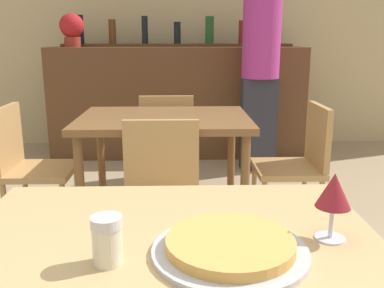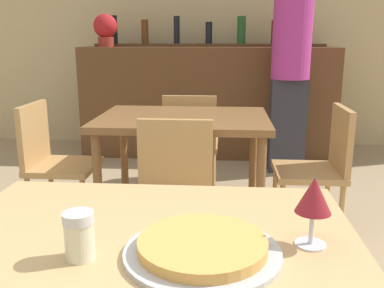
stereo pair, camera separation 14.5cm
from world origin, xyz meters
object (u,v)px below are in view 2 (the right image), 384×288
object	(u,v)px
pizza_tray	(202,248)
wine_glass	(314,197)
chair_far_side_back	(191,140)
person_standing	(291,65)
potted_plant	(105,28)
cheese_shaker	(79,235)
chair_far_side_right	(321,163)
chair_far_side_front	(173,192)
chair_far_side_left	(52,158)

from	to	relation	value
pizza_tray	wine_glass	size ratio (longest dim) A/B	2.13
chair_far_side_back	person_standing	distance (m)	1.28
wine_glass	potted_plant	world-z (taller)	potted_plant
chair_far_side_back	potted_plant	bearing A→B (deg)	-54.31
cheese_shaker	wine_glass	distance (m)	0.51
potted_plant	chair_far_side_right	bearing A→B (deg)	-46.58
chair_far_side_front	person_standing	world-z (taller)	person_standing
chair_far_side_front	cheese_shaker	size ratio (longest dim) A/B	8.00
cheese_shaker	chair_far_side_front	bearing A→B (deg)	87.42
chair_far_side_back	cheese_shaker	bearing A→B (deg)	88.67
chair_far_side_back	person_standing	size ratio (longest dim) A/B	0.46
chair_far_side_back	wine_glass	distance (m)	2.26
chair_far_side_front	person_standing	xyz separation A→B (m)	(0.83, 1.94, 0.50)
chair_far_side_left	pizza_tray	world-z (taller)	chair_far_side_left
chair_far_side_front	wine_glass	world-z (taller)	wine_glass
chair_far_side_back	chair_far_side_right	world-z (taller)	same
pizza_tray	person_standing	world-z (taller)	person_standing
chair_far_side_front	chair_far_side_left	xyz separation A→B (m)	(-0.83, 0.55, 0.00)
chair_far_side_right	person_standing	world-z (taller)	person_standing
chair_far_side_left	potted_plant	world-z (taller)	potted_plant
chair_far_side_front	chair_far_side_back	xyz separation A→B (m)	(-0.00, 1.10, 0.00)
chair_far_side_right	potted_plant	xyz separation A→B (m)	(-1.81, 1.92, 0.83)
person_standing	pizza_tray	bearing A→B (deg)	-101.47
chair_far_side_front	chair_far_side_right	xyz separation A→B (m)	(0.83, 0.55, 0.00)
chair_far_side_right	chair_far_side_back	bearing A→B (deg)	-123.55
cheese_shaker	chair_far_side_back	bearing A→B (deg)	88.67
chair_far_side_left	cheese_shaker	size ratio (longest dim) A/B	8.00
chair_far_side_left	chair_far_side_right	bearing A→B (deg)	-90.00
chair_far_side_left	wine_glass	bearing A→B (deg)	-141.89
chair_far_side_right	cheese_shaker	size ratio (longest dim) A/B	8.00
chair_far_side_left	potted_plant	bearing A→B (deg)	4.35
chair_far_side_back	person_standing	world-z (taller)	person_standing
chair_far_side_left	chair_far_side_back	bearing A→B (deg)	-56.45
potted_plant	pizza_tray	bearing A→B (deg)	-71.85
chair_far_side_front	potted_plant	distance (m)	2.78
wine_glass	chair_far_side_back	bearing A→B (deg)	101.47
chair_far_side_left	person_standing	world-z (taller)	person_standing
cheese_shaker	chair_far_side_right	bearing A→B (deg)	62.79
chair_far_side_back	pizza_tray	xyz separation A→B (m)	(0.20, -2.24, 0.30)
chair_far_side_front	cheese_shaker	bearing A→B (deg)	-92.58
chair_far_side_front	cheese_shaker	world-z (taller)	cheese_shaker
pizza_tray	potted_plant	distance (m)	3.83
chair_far_side_front	chair_far_side_right	bearing A→B (deg)	33.55
chair_far_side_left	wine_glass	xyz separation A→B (m)	(1.28, -1.63, 0.40)
chair_far_side_right	person_standing	distance (m)	1.47
wine_glass	potted_plant	bearing A→B (deg)	111.87
pizza_tray	cheese_shaker	distance (m)	0.26
chair_far_side_back	wine_glass	size ratio (longest dim) A/B	5.19
chair_far_side_left	cheese_shaker	xyz separation A→B (m)	(0.78, -1.72, 0.34)
person_standing	wine_glass	world-z (taller)	person_standing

